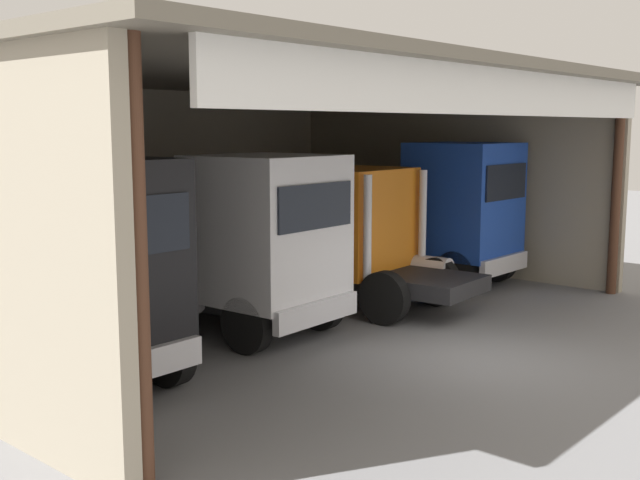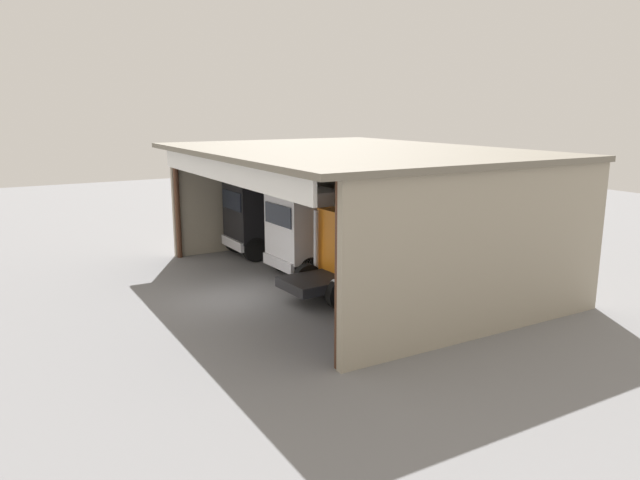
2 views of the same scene
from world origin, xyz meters
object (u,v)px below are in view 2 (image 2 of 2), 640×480
(truck_white_right_bay, at_px, (309,230))
(truck_orange_center_right_bay, at_px, (354,251))
(truck_black_left_bay, at_px, (257,216))
(truck_blue_yard_outside, at_px, (412,267))
(oil_drum, at_px, (380,242))
(tool_cart, at_px, (374,242))

(truck_white_right_bay, height_order, truck_orange_center_right_bay, truck_white_right_bay)
(truck_black_left_bay, distance_m, truck_orange_center_right_bay, 7.68)
(truck_white_right_bay, xyz_separation_m, truck_blue_yard_outside, (7.08, -0.17, 0.03))
(truck_white_right_bay, distance_m, truck_orange_center_right_bay, 3.44)
(truck_white_right_bay, bearing_deg, truck_black_left_bay, 3.77)
(truck_white_right_bay, height_order, oil_drum, truck_white_right_bay)
(truck_black_left_bay, relative_size, tool_cart, 4.29)
(truck_black_left_bay, bearing_deg, truck_orange_center_right_bay, -177.30)
(truck_orange_center_right_bay, bearing_deg, truck_black_left_bay, -179.63)
(truck_blue_yard_outside, bearing_deg, truck_black_left_bay, 1.57)
(truck_blue_yard_outside, xyz_separation_m, tool_cart, (-9.07, 4.91, -1.46))
(oil_drum, bearing_deg, truck_orange_center_right_bay, -43.22)
(truck_black_left_bay, xyz_separation_m, truck_orange_center_right_bay, (7.66, 0.48, -0.21))
(truck_black_left_bay, height_order, truck_white_right_bay, truck_black_left_bay)
(truck_orange_center_right_bay, bearing_deg, tool_cart, 135.60)
(truck_white_right_bay, xyz_separation_m, tool_cart, (-1.99, 4.75, -1.43))
(truck_black_left_bay, distance_m, truck_blue_yard_outside, 11.31)
(truck_orange_center_right_bay, xyz_separation_m, oil_drum, (-5.52, 5.19, -1.27))
(truck_orange_center_right_bay, bearing_deg, truck_white_right_bay, 176.82)
(truck_white_right_bay, distance_m, tool_cart, 5.34)
(truck_orange_center_right_bay, bearing_deg, truck_blue_yard_outside, -5.96)
(tool_cart, bearing_deg, truck_blue_yard_outside, -28.45)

